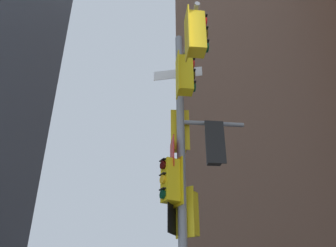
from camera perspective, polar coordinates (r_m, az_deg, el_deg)
The scene contains 2 objects.
building_mid_block at distance 32.49m, azimuth 17.19°, elevation 4.88°, with size 13.81×13.81×37.69m, color brown.
signal_pole_assembly at distance 8.12m, azimuth 3.14°, elevation -3.79°, with size 2.07×3.19×8.77m.
Camera 1 is at (2.44, -7.32, 1.75)m, focal length 36.73 mm.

